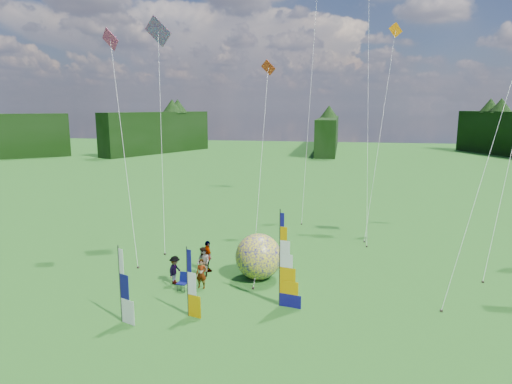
% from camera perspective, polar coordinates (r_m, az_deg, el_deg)
% --- Properties ---
extents(ground, '(220.00, 220.00, 0.00)m').
position_cam_1_polar(ground, '(20.87, 0.69, -17.19)').
color(ground, '#316A24').
rests_on(ground, ground).
extents(treeline_ring, '(210.00, 210.00, 8.00)m').
position_cam_1_polar(treeline_ring, '(19.33, 0.72, -6.65)').
color(treeline_ring, black).
rests_on(treeline_ring, ground).
extents(feather_banner_main, '(1.28, 0.37, 4.74)m').
position_cam_1_polar(feather_banner_main, '(22.50, 2.98, -8.49)').
color(feather_banner_main, navy).
rests_on(feather_banner_main, ground).
extents(side_banner_left, '(0.91, 0.37, 3.29)m').
position_cam_1_polar(side_banner_left, '(21.91, -8.56, -11.16)').
color(side_banner_left, '#D58F00').
rests_on(side_banner_left, ground).
extents(side_banner_far, '(1.00, 0.48, 3.52)m').
position_cam_1_polar(side_banner_far, '(21.96, -16.62, -11.14)').
color(side_banner_far, white).
rests_on(side_banner_far, ground).
extents(bol_inflatable, '(3.50, 3.50, 2.64)m').
position_cam_1_polar(bol_inflatable, '(26.25, 0.30, -8.06)').
color(bol_inflatable, '#0F086E').
rests_on(bol_inflatable, ground).
extents(spectator_a, '(0.60, 0.40, 1.63)m').
position_cam_1_polar(spectator_a, '(25.28, -6.84, -10.12)').
color(spectator_a, '#66594C').
rests_on(spectator_a, ground).
extents(spectator_b, '(0.92, 0.87, 1.76)m').
position_cam_1_polar(spectator_b, '(26.86, -6.61, -8.70)').
color(spectator_b, '#66594C').
rests_on(spectator_b, ground).
extents(spectator_c, '(0.55, 1.08, 1.60)m').
position_cam_1_polar(spectator_c, '(26.08, -10.11, -9.57)').
color(spectator_c, '#66594C').
rests_on(spectator_c, ground).
extents(spectator_d, '(1.02, 1.16, 1.89)m').
position_cam_1_polar(spectator_d, '(27.60, -6.06, -7.99)').
color(spectator_d, '#66594C').
rests_on(spectator_d, ground).
extents(camp_chair, '(0.64, 0.64, 0.98)m').
position_cam_1_polar(camp_chair, '(25.20, -9.19, -11.04)').
color(camp_chair, '#070B42').
rests_on(camp_chair, ground).
extents(kite_whale, '(5.45, 14.30, 22.72)m').
position_cam_1_polar(kite_whale, '(37.47, 13.88, 12.84)').
color(kite_whale, black).
rests_on(kite_whale, ground).
extents(kite_rainbow_delta, '(8.10, 10.99, 17.14)m').
position_cam_1_polar(kite_rainbow_delta, '(33.06, -11.81, 8.41)').
color(kite_rainbow_delta, red).
rests_on(kite_rainbow_delta, ground).
extents(kite_parafoil, '(10.03, 11.76, 16.56)m').
position_cam_1_polar(kite_parafoil, '(26.55, 27.38, 6.31)').
color(kite_parafoil, '#B91D0A').
rests_on(kite_parafoil, ground).
extents(small_kite_red, '(4.42, 9.12, 13.83)m').
position_cam_1_polar(small_kite_red, '(34.35, 0.76, 5.94)').
color(small_kite_red, '#EE3B1A').
rests_on(small_kite_red, ground).
extents(small_kite_orange, '(7.13, 10.65, 16.91)m').
position_cam_1_polar(small_kite_orange, '(36.92, 15.38, 8.29)').
color(small_kite_orange, orange).
rests_on(small_kite_orange, ground).
extents(small_kite_yellow, '(8.83, 11.15, 12.43)m').
position_cam_1_polar(small_kite_yellow, '(31.52, 28.90, 2.90)').
color(small_kite_yellow, '#F4FF00').
rests_on(small_kite_yellow, ground).
extents(small_kite_pink, '(9.07, 10.05, 15.60)m').
position_cam_1_polar(small_kite_pink, '(30.97, -16.32, 6.64)').
color(small_kite_pink, '#D73673').
rests_on(small_kite_pink, ground).
extents(small_kite_green, '(3.19, 10.95, 22.58)m').
position_cam_1_polar(small_kite_green, '(41.51, 6.83, 12.73)').
color(small_kite_green, green).
rests_on(small_kite_green, ground).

